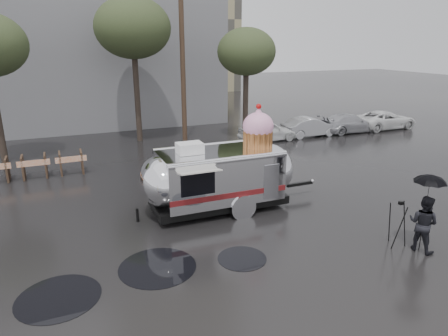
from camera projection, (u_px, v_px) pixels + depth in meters
name	position (u px, v px, depth m)	size (l,w,h in m)	color
ground	(253.00, 263.00, 10.68)	(120.00, 120.00, 0.00)	black
puddles	(140.00, 276.00, 10.09)	(6.31, 2.38, 0.01)	black
grey_building	(53.00, 29.00, 28.32)	(22.00, 12.00, 13.00)	slate
utility_pole	(183.00, 61.00, 22.50)	(1.60, 0.28, 9.00)	#473323
tree_mid	(133.00, 28.00, 21.93)	(4.20, 4.20, 8.03)	#382D26
tree_right	(246.00, 52.00, 22.77)	(3.36, 3.36, 6.42)	#382D26
barricade_row	(34.00, 166.00, 17.23)	(4.30, 0.80, 1.00)	#473323
parked_cars	(334.00, 123.00, 25.34)	(13.20, 1.90, 1.50)	silver
airstream_trailer	(221.00, 173.00, 13.81)	(6.89, 2.62, 3.71)	silver
person_right	(423.00, 223.00, 11.13)	(0.79, 0.44, 1.64)	black
umbrella_black	(429.00, 187.00, 10.79)	(1.07, 1.07, 2.28)	black
tripod	(398.00, 220.00, 11.39)	(0.52, 0.57, 1.38)	black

